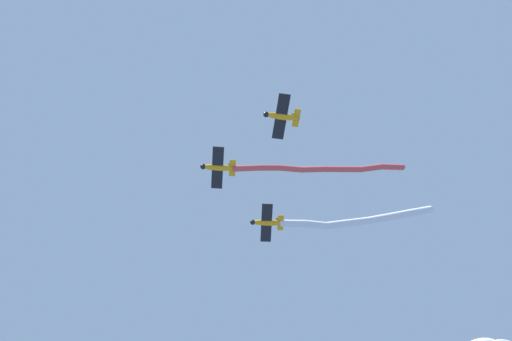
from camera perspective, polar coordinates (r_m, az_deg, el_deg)
airplane_lead at (r=84.72m, az=-3.20°, el=0.26°), size 4.82×5.51×1.49m
smoke_trail_lead at (r=86.28m, az=5.37°, el=0.17°), size 17.36×14.08×3.07m
airplane_left_wing at (r=81.41m, az=2.13°, el=4.54°), size 4.72×5.66×1.49m
airplane_right_wing at (r=89.32m, az=0.90°, el=-4.35°), size 4.87×5.42×1.49m
smoke_trail_right_wing at (r=90.47m, az=8.42°, el=-4.08°), size 14.43×14.81×2.39m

